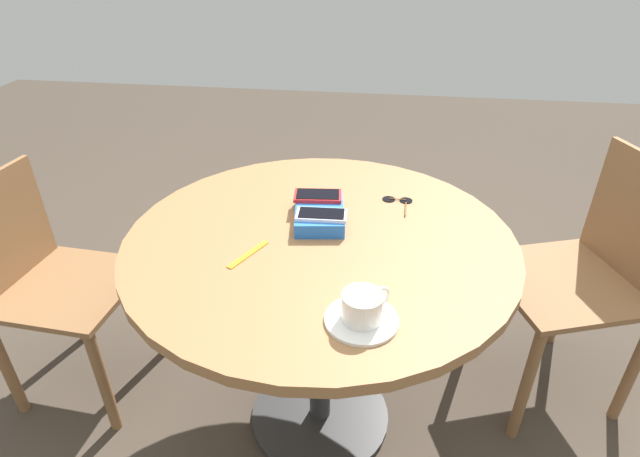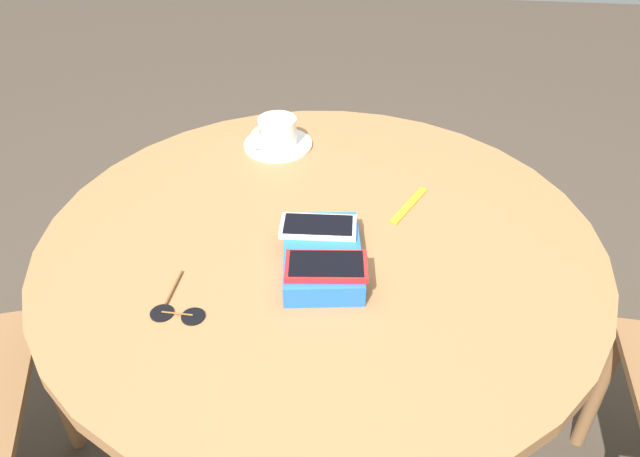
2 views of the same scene
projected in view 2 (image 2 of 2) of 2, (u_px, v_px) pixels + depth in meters
round_table at (320, 285)px, 1.25m from camera, size 1.05×1.05×0.74m
phone_box at (322, 257)px, 1.10m from camera, size 0.23×0.16×0.04m
phone_red at (326, 266)px, 1.03m from camera, size 0.09×0.14×0.01m
phone_white at (319, 227)px, 1.12m from camera, size 0.08×0.14×0.01m
saucer at (278, 144)px, 1.45m from camera, size 0.16×0.16×0.01m
coffee_cup at (277, 131)px, 1.42m from camera, size 0.10×0.10×0.06m
lanyard_strap at (409, 205)px, 1.25m from camera, size 0.14×0.08×0.00m
sunglasses at (177, 311)px, 1.01m from camera, size 0.12×0.09×0.01m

